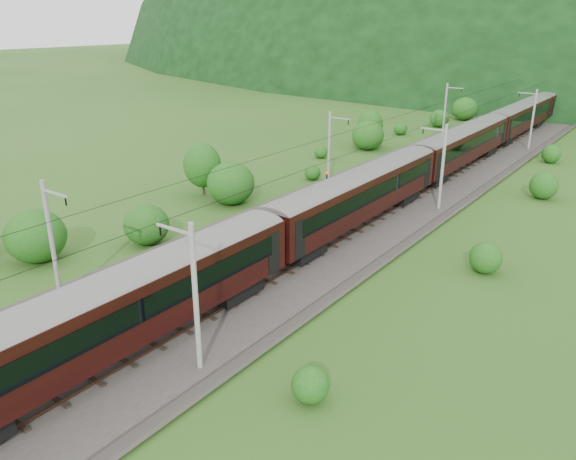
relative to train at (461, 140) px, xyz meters
The scene contains 14 objects.
ground 47.67m from the train, 92.90° to the right, with size 600.00×600.00×0.00m, color #264F18.
railbed 37.72m from the train, 93.67° to the right, with size 14.00×220.00×0.30m, color #38332D.
track_left 37.92m from the train, 97.30° to the right, with size 2.40×220.00×0.27m.
track_right 37.62m from the train, 90.00° to the right, with size 2.40×220.00×0.27m.
catenary_left 17.66m from the train, 118.87° to the right, with size 2.54×192.28×8.00m.
catenary_right 15.91m from the train, 76.46° to the right, with size 2.54×192.28×8.00m.
overhead_wires 37.68m from the train, 93.67° to the right, with size 4.83×198.00×0.03m.
mountain_ridge 280.67m from the train, 115.86° to the left, with size 336.00×280.00×132.00m, color black.
train is the anchor object (origin of this frame).
hazard_post_near 27.45m from the train, 95.02° to the right, with size 0.15×0.15×1.42m, color red.
hazard_post_far 19.77m from the train, 95.93° to the left, with size 0.14×0.14×1.33m, color red.
signal 19.53m from the train, 111.65° to the right, with size 0.27×0.27×2.41m.
vegetation_left 35.73m from the train, 115.08° to the right, with size 11.39×147.89×7.09m.
vegetation_right 39.66m from the train, 75.52° to the right, with size 6.20×103.68×2.55m.
Camera 1 is at (24.50, -17.25, 17.36)m, focal length 35.00 mm.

